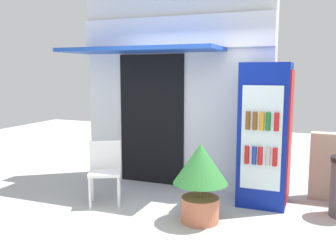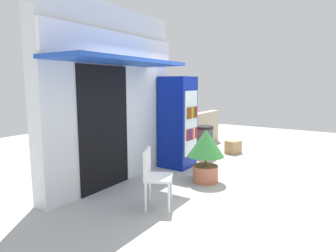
{
  "view_description": "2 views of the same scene",
  "coord_description": "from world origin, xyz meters",
  "px_view_note": "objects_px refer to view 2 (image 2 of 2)",
  "views": [
    {
      "loc": [
        1.67,
        -4.16,
        1.86
      ],
      "look_at": [
        -0.31,
        0.82,
        1.09
      ],
      "focal_mm": 40.25,
      "sensor_mm": 36.0,
      "label": 1
    },
    {
      "loc": [
        -4.51,
        -2.1,
        1.85
      ],
      "look_at": [
        0.03,
        0.8,
        1.06
      ],
      "focal_mm": 31.36,
      "sensor_mm": 36.0,
      "label": 2
    }
  ],
  "objects_px": {
    "potted_plant_near_shop": "(206,150)",
    "plastic_chair": "(154,173)",
    "cardboard_box": "(233,147)",
    "drink_cooler": "(178,122)",
    "trash_bin": "(204,141)"
  },
  "relations": [
    {
      "from": "plastic_chair",
      "to": "potted_plant_near_shop",
      "type": "relative_size",
      "value": 0.89
    },
    {
      "from": "trash_bin",
      "to": "potted_plant_near_shop",
      "type": "bearing_deg",
      "value": -153.35
    },
    {
      "from": "drink_cooler",
      "to": "cardboard_box",
      "type": "bearing_deg",
      "value": -18.54
    },
    {
      "from": "trash_bin",
      "to": "cardboard_box",
      "type": "height_order",
      "value": "trash_bin"
    },
    {
      "from": "drink_cooler",
      "to": "trash_bin",
      "type": "xyz_separation_m",
      "value": [
        1.09,
        -0.12,
        -0.6
      ]
    },
    {
      "from": "drink_cooler",
      "to": "potted_plant_near_shop",
      "type": "bearing_deg",
      "value": -123.12
    },
    {
      "from": "plastic_chair",
      "to": "cardboard_box",
      "type": "distance_m",
      "value": 3.96
    },
    {
      "from": "drink_cooler",
      "to": "plastic_chair",
      "type": "distance_m",
      "value": 2.3
    },
    {
      "from": "potted_plant_near_shop",
      "to": "plastic_chair",
      "type": "bearing_deg",
      "value": 173.75
    },
    {
      "from": "drink_cooler",
      "to": "trash_bin",
      "type": "bearing_deg",
      "value": -6.04
    },
    {
      "from": "trash_bin",
      "to": "plastic_chair",
      "type": "bearing_deg",
      "value": -167.46
    },
    {
      "from": "cardboard_box",
      "to": "plastic_chair",
      "type": "bearing_deg",
      "value": -177.01
    },
    {
      "from": "plastic_chair",
      "to": "potted_plant_near_shop",
      "type": "distance_m",
      "value": 1.47
    },
    {
      "from": "plastic_chair",
      "to": "cardboard_box",
      "type": "bearing_deg",
      "value": 2.99
    },
    {
      "from": "drink_cooler",
      "to": "trash_bin",
      "type": "height_order",
      "value": "drink_cooler"
    }
  ]
}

